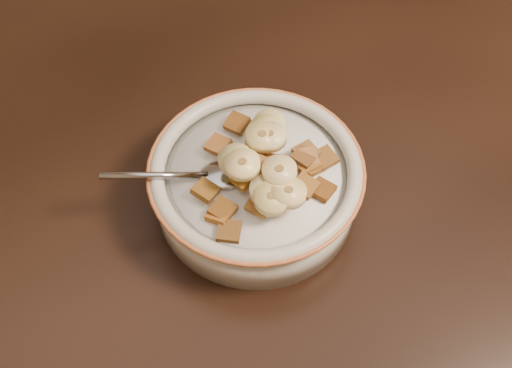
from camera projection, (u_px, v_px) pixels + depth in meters
name	position (u px, v px, depth m)	size (l,w,h in m)	color
floor	(367.00, 356.00, 1.36)	(4.00, 4.50, 0.10)	#422816
table	(464.00, 113.00, 0.72)	(1.40, 0.90, 0.04)	black
cereal_bowl	(256.00, 188.00, 0.61)	(0.19, 0.19, 0.05)	#B9B7B2
milk	(256.00, 174.00, 0.59)	(0.16, 0.16, 0.00)	white
spoon	(223.00, 175.00, 0.59)	(0.03, 0.05, 0.01)	#8F929C
cereal_square_0	(220.00, 214.00, 0.56)	(0.02, 0.02, 0.01)	#9C541C
cereal_square_1	(312.00, 165.00, 0.59)	(0.02, 0.02, 0.01)	brown
cereal_square_2	(270.00, 202.00, 0.56)	(0.02, 0.02, 0.01)	brown
cereal_square_3	(244.00, 177.00, 0.57)	(0.02, 0.02, 0.01)	#9B641A
cereal_square_4	(260.00, 204.00, 0.56)	(0.02, 0.02, 0.01)	#99641E
cereal_square_5	(306.00, 152.00, 0.59)	(0.02, 0.02, 0.01)	brown
cereal_square_6	(307.00, 158.00, 0.59)	(0.02, 0.02, 0.01)	olive
cereal_square_7	(218.00, 145.00, 0.60)	(0.02, 0.02, 0.01)	#9C6736
cereal_square_8	(270.00, 197.00, 0.56)	(0.02, 0.02, 0.01)	olive
cereal_square_9	(229.00, 231.00, 0.55)	(0.02, 0.02, 0.01)	brown
cereal_square_10	(258.00, 166.00, 0.57)	(0.02, 0.02, 0.01)	olive
cereal_square_11	(322.00, 190.00, 0.58)	(0.02, 0.02, 0.01)	brown
cereal_square_12	(274.00, 163.00, 0.58)	(0.02, 0.02, 0.01)	brown
cereal_square_13	(237.00, 123.00, 0.62)	(0.02, 0.02, 0.01)	brown
cereal_square_14	(206.00, 190.00, 0.57)	(0.02, 0.02, 0.01)	brown
cereal_square_15	(304.00, 158.00, 0.59)	(0.02, 0.02, 0.01)	brown
cereal_square_16	(308.00, 164.00, 0.59)	(0.02, 0.02, 0.01)	#985A22
cereal_square_17	(305.00, 186.00, 0.57)	(0.02, 0.02, 0.01)	brown
cereal_square_18	(325.00, 158.00, 0.59)	(0.02, 0.02, 0.01)	brown
cereal_square_19	(252.00, 153.00, 0.58)	(0.02, 0.02, 0.01)	brown
cereal_square_20	(223.00, 210.00, 0.56)	(0.02, 0.02, 0.01)	brown
banana_slice_0	(270.00, 125.00, 0.60)	(0.03, 0.03, 0.01)	beige
banana_slice_1	(279.00, 172.00, 0.56)	(0.03, 0.03, 0.01)	#F2D38E
banana_slice_2	(243.00, 165.00, 0.55)	(0.03, 0.03, 0.01)	#FFED9B
banana_slice_3	(267.00, 191.00, 0.55)	(0.03, 0.03, 0.01)	beige
banana_slice_4	(262.00, 137.00, 0.58)	(0.03, 0.03, 0.01)	#DDC077
banana_slice_5	(272.00, 199.00, 0.55)	(0.03, 0.03, 0.01)	#FAEB7D
banana_slice_6	(235.00, 160.00, 0.56)	(0.03, 0.03, 0.01)	#CCC178
banana_slice_7	(270.00, 137.00, 0.58)	(0.03, 0.03, 0.01)	#FFF0A7
banana_slice_8	(289.00, 193.00, 0.55)	(0.03, 0.03, 0.01)	#E5C47C
banana_slice_9	(266.00, 129.00, 0.59)	(0.03, 0.03, 0.01)	#FFEE80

